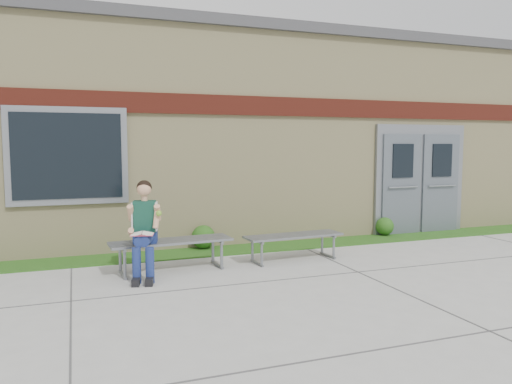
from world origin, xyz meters
name	(u,v)px	position (x,y,z in m)	size (l,w,h in m)	color
ground	(313,288)	(0.00, 0.00, 0.00)	(80.00, 80.00, 0.00)	#9E9E99
grass_strip	(248,249)	(0.00, 2.60, 0.01)	(16.00, 0.80, 0.02)	#174C14
school_building	(201,135)	(0.00, 5.99, 2.10)	(16.20, 6.22, 4.20)	beige
bench_left	(171,247)	(-1.58, 1.53, 0.36)	(1.83, 0.62, 0.47)	slate
bench_right	(294,240)	(0.42, 1.53, 0.33)	(1.67, 0.57, 0.43)	slate
girl	(144,227)	(-2.00, 1.33, 0.72)	(0.51, 0.87, 1.38)	navy
shrub_mid	(203,237)	(-0.76, 2.85, 0.23)	(0.42, 0.42, 0.42)	#174C14
shrub_east	(385,226)	(3.08, 2.85, 0.20)	(0.37, 0.37, 0.37)	#174C14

